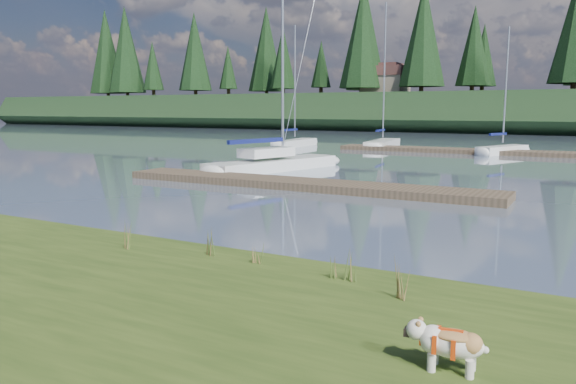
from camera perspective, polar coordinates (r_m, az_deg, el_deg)
The scene contains 22 objects.
ground at distance 41.20m, azimuth 20.12°, elevation 3.63°, with size 200.00×200.00×0.00m, color slate.
bank at distance 8.44m, azimuth -24.43°, elevation -12.87°, with size 60.00×9.00×0.35m, color #394C19.
ridge at distance 83.82m, azimuth 24.97°, elevation 7.30°, with size 200.00×20.00×5.00m, color black.
bulldog at distance 6.43m, azimuth 16.12°, elevation -14.42°, with size 0.87×0.41×0.51m.
sailboat_main at distance 29.01m, azimuth -0.62°, elevation 3.14°, with size 3.87×9.20×12.98m.
dock_near at distance 22.38m, azimuth 1.06°, elevation 0.84°, with size 16.00×2.00×0.30m, color #4C3D2C.
dock_far at distance 40.92m, azimuth 22.90°, elevation 3.66°, with size 26.00×2.20×0.30m, color #4C3D2C.
sailboat_bg_0 at distance 47.03m, azimuth 1.01°, elevation 5.09°, with size 1.54×6.74×9.86m.
sailboat_bg_1 at distance 46.92m, azimuth 9.77°, elevation 4.96°, with size 2.45×7.79×11.47m.
sailboat_bg_2 at distance 41.83m, azimuth 21.28°, elevation 4.10°, with size 3.13×5.60×8.68m.
weed_0 at distance 10.81m, azimuth -7.93°, elevation -5.14°, with size 0.17×0.14×0.61m.
weed_1 at distance 10.27m, azimuth -3.15°, elevation -6.29°, with size 0.17×0.14×0.41m.
weed_2 at distance 9.28m, azimuth 6.61°, elevation -7.45°, with size 0.17×0.14×0.59m.
weed_3 at distance 11.64m, azimuth -16.02°, elevation -4.42°, with size 0.17×0.14×0.60m.
weed_4 at distance 9.43m, azimuth 4.89°, elevation -7.69°, with size 0.17×0.14×0.40m.
weed_5 at distance 8.54m, azimuth 11.60°, elevation -8.74°, with size 0.17×0.14×0.68m.
mud_lip at distance 11.46m, azimuth -6.35°, elevation -7.08°, with size 60.00×0.50×0.14m, color #33281C.
conifer_0 at distance 99.41m, azimuth -9.46°, elevation 13.90°, with size 5.72×5.72×14.15m.
conifer_1 at distance 94.22m, azimuth -0.51°, elevation 13.48°, with size 4.40×4.40×11.30m.
conifer_2 at distance 85.26m, azimuth 7.57°, elevation 15.46°, with size 6.60×6.60×16.05m.
conifer_3 at distance 84.63m, azimuth 18.36°, elevation 13.93°, with size 4.84×4.84×12.25m.
house_0 at distance 85.54m, azimuth 9.90°, elevation 11.20°, with size 6.30×5.30×4.65m.
Camera 1 is at (6.44, -10.57, 3.14)m, focal length 35.00 mm.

